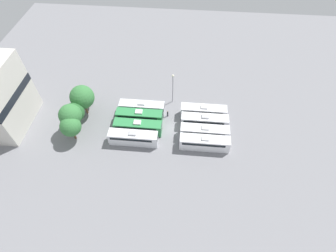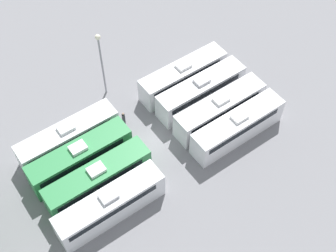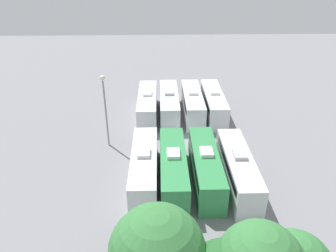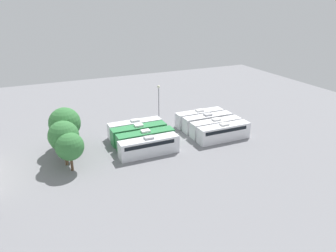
{
  "view_description": "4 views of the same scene",
  "coord_description": "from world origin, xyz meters",
  "px_view_note": "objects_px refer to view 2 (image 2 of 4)",
  "views": [
    {
      "loc": [
        -37.76,
        -2.87,
        47.12
      ],
      "look_at": [
        -1.64,
        0.39,
        2.95
      ],
      "focal_mm": 28.0,
      "sensor_mm": 36.0,
      "label": 1
    },
    {
      "loc": [
        -24.01,
        15.2,
        40.1
      ],
      "look_at": [
        -1.19,
        -1.23,
        3.2
      ],
      "focal_mm": 50.0,
      "sensor_mm": 36.0,
      "label": 2
    },
    {
      "loc": [
        2.88,
        33.21,
        20.15
      ],
      "look_at": [
        1.98,
        1.18,
        2.93
      ],
      "focal_mm": 35.0,
      "sensor_mm": 36.0,
      "label": 3
    },
    {
      "loc": [
        -52.92,
        25.88,
        25.88
      ],
      "look_at": [
        1.26,
        1.47,
        2.34
      ],
      "focal_mm": 35.0,
      "sensor_mm": 36.0,
      "label": 4
    }
  ],
  "objects_px": {
    "bus_2": "(201,91)",
    "worker_person": "(124,118)",
    "bus_5": "(98,179)",
    "light_pole": "(101,55)",
    "bus_1": "(220,109)",
    "bus_3": "(183,76)",
    "bus_6": "(80,157)",
    "bus_7": "(68,138)",
    "bus_0": "(237,126)",
    "bus_4": "(110,205)"
  },
  "relations": [
    {
      "from": "bus_0",
      "to": "worker_person",
      "type": "bearing_deg",
      "value": 45.84
    },
    {
      "from": "bus_5",
      "to": "bus_7",
      "type": "relative_size",
      "value": 1.0
    },
    {
      "from": "bus_3",
      "to": "bus_4",
      "type": "height_order",
      "value": "same"
    },
    {
      "from": "bus_7",
      "to": "bus_5",
      "type": "bearing_deg",
      "value": 179.85
    },
    {
      "from": "bus_7",
      "to": "bus_0",
      "type": "bearing_deg",
      "value": -121.06
    },
    {
      "from": "bus_3",
      "to": "bus_5",
      "type": "bearing_deg",
      "value": 112.45
    },
    {
      "from": "bus_4",
      "to": "bus_2",
      "type": "bearing_deg",
      "value": -68.25
    },
    {
      "from": "bus_4",
      "to": "bus_5",
      "type": "xyz_separation_m",
      "value": [
        3.05,
        -0.53,
        0.0
      ]
    },
    {
      "from": "bus_6",
      "to": "light_pole",
      "type": "xyz_separation_m",
      "value": [
        7.23,
        -7.17,
        4.02
      ]
    },
    {
      "from": "bus_1",
      "to": "worker_person",
      "type": "xyz_separation_m",
      "value": [
        5.52,
        8.64,
        -0.91
      ]
    },
    {
      "from": "bus_6",
      "to": "worker_person",
      "type": "distance_m",
      "value": 6.84
    },
    {
      "from": "worker_person",
      "to": "bus_5",
      "type": "bearing_deg",
      "value": 130.88
    },
    {
      "from": "worker_person",
      "to": "bus_6",
      "type": "bearing_deg",
      "value": 109.26
    },
    {
      "from": "bus_1",
      "to": "bus_0",
      "type": "bearing_deg",
      "value": -179.9
    },
    {
      "from": "bus_6",
      "to": "bus_7",
      "type": "bearing_deg",
      "value": -3.83
    },
    {
      "from": "bus_4",
      "to": "bus_7",
      "type": "distance_m",
      "value": 9.02
    },
    {
      "from": "bus_5",
      "to": "light_pole",
      "type": "bearing_deg",
      "value": -33.97
    },
    {
      "from": "bus_0",
      "to": "bus_2",
      "type": "relative_size",
      "value": 1.0
    },
    {
      "from": "bus_3",
      "to": "bus_6",
      "type": "relative_size",
      "value": 1.0
    },
    {
      "from": "bus_1",
      "to": "bus_2",
      "type": "relative_size",
      "value": 1.0
    },
    {
      "from": "bus_5",
      "to": "bus_6",
      "type": "relative_size",
      "value": 1.0
    },
    {
      "from": "bus_0",
      "to": "bus_4",
      "type": "bearing_deg",
      "value": 90.17
    },
    {
      "from": "bus_7",
      "to": "worker_person",
      "type": "height_order",
      "value": "bus_7"
    },
    {
      "from": "bus_1",
      "to": "bus_2",
      "type": "bearing_deg",
      "value": 0.31
    },
    {
      "from": "bus_1",
      "to": "bus_3",
      "type": "distance_m",
      "value": 6.17
    },
    {
      "from": "bus_1",
      "to": "bus_7",
      "type": "xyz_separation_m",
      "value": [
        6.07,
        14.86,
        0.0
      ]
    },
    {
      "from": "bus_3",
      "to": "bus_6",
      "type": "xyz_separation_m",
      "value": [
        -2.89,
        14.79,
        0.0
      ]
    },
    {
      "from": "bus_3",
      "to": "bus_4",
      "type": "distance_m",
      "value": 17.67
    },
    {
      "from": "bus_4",
      "to": "worker_person",
      "type": "relative_size",
      "value": 6.16
    },
    {
      "from": "bus_2",
      "to": "bus_3",
      "type": "height_order",
      "value": "same"
    },
    {
      "from": "bus_2",
      "to": "bus_3",
      "type": "distance_m",
      "value": 2.96
    },
    {
      "from": "bus_0",
      "to": "bus_5",
      "type": "xyz_separation_m",
      "value": [
        3.0,
        14.88,
        0.0
      ]
    },
    {
      "from": "bus_2",
      "to": "light_pole",
      "type": "relative_size",
      "value": 1.25
    },
    {
      "from": "worker_person",
      "to": "bus_0",
      "type": "bearing_deg",
      "value": -134.16
    },
    {
      "from": "bus_2",
      "to": "light_pole",
      "type": "height_order",
      "value": "light_pole"
    },
    {
      "from": "bus_0",
      "to": "bus_3",
      "type": "height_order",
      "value": "same"
    },
    {
      "from": "bus_3",
      "to": "bus_5",
      "type": "relative_size",
      "value": 1.0
    },
    {
      "from": "bus_5",
      "to": "worker_person",
      "type": "distance_m",
      "value": 8.29
    },
    {
      "from": "worker_person",
      "to": "light_pole",
      "type": "bearing_deg",
      "value": -8.76
    },
    {
      "from": "bus_0",
      "to": "bus_5",
      "type": "distance_m",
      "value": 15.18
    },
    {
      "from": "bus_2",
      "to": "worker_person",
      "type": "bearing_deg",
      "value": 75.04
    },
    {
      "from": "bus_2",
      "to": "bus_1",
      "type": "bearing_deg",
      "value": -179.69
    },
    {
      "from": "bus_3",
      "to": "bus_6",
      "type": "height_order",
      "value": "same"
    },
    {
      "from": "bus_0",
      "to": "bus_7",
      "type": "bearing_deg",
      "value": 58.94
    },
    {
      "from": "bus_7",
      "to": "worker_person",
      "type": "bearing_deg",
      "value": -95.1
    },
    {
      "from": "bus_1",
      "to": "worker_person",
      "type": "bearing_deg",
      "value": 57.43
    },
    {
      "from": "bus_0",
      "to": "bus_7",
      "type": "relative_size",
      "value": 1.0
    },
    {
      "from": "bus_0",
      "to": "worker_person",
      "type": "distance_m",
      "value": 12.09
    },
    {
      "from": "bus_1",
      "to": "light_pole",
      "type": "distance_m",
      "value": 13.74
    },
    {
      "from": "bus_2",
      "to": "bus_3",
      "type": "bearing_deg",
      "value": 4.52
    }
  ]
}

